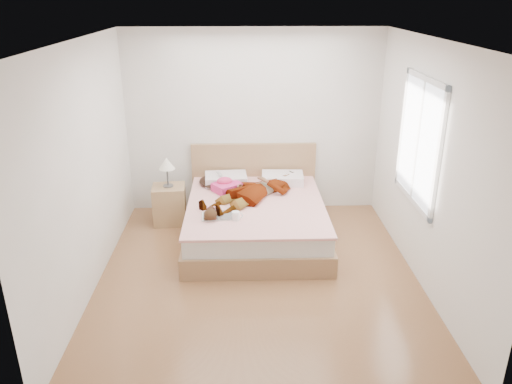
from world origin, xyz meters
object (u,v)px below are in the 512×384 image
phone (219,174)px  plush_toy (211,214)px  coffee_mug (236,216)px  nightstand (169,202)px  woman (256,187)px  towel (227,186)px  bed (256,217)px  magazine (219,216)px

phone → plush_toy: bearing=-138.1°
phone → plush_toy: phone is taller
coffee_mug → nightstand: (-0.94, 1.04, -0.25)m
woman → towel: woman is taller
nightstand → bed: bearing=-20.8°
magazine → coffee_mug: bearing=-25.8°
coffee_mug → nightstand: nightstand is taller
bed → magazine: bearing=-133.2°
phone → nightstand: 0.80m
phone → coffee_mug: (0.24, -1.15, -0.12)m
nightstand → woman: bearing=-13.6°
coffee_mug → plush_toy: 0.30m
woman → phone: bearing=-173.4°
plush_toy → magazine: bearing=37.9°
phone → bed: bed is taller
coffee_mug → plush_toy: size_ratio=0.55×
nightstand → towel: bearing=-7.8°
woman → nightstand: size_ratio=1.75×
bed → nightstand: 1.27m
bed → plush_toy: 0.84m
towel → plush_toy: bearing=-100.6°
bed → plush_toy: bearing=-134.5°
woman → towel: 0.44m
coffee_mug → nightstand: 1.43m
woman → phone: woman is taller
magazine → coffee_mug: coffee_mug is taller
bed → nightstand: size_ratio=2.19×
phone → towel: (0.10, -0.22, -0.09)m
magazine → woman: bearing=53.9°
phone → bed: size_ratio=0.04×
phone → magazine: size_ratio=0.21×
bed → coffee_mug: 0.70m
phone → plush_toy: 1.13m
towel → coffee_mug: bearing=-81.8°
towel → nightstand: size_ratio=0.48×
magazine → nightstand: nightstand is taller
phone → nightstand: nightstand is taller
woman → coffee_mug: (-0.26, -0.75, -0.06)m
bed → nightstand: bed is taller
woman → nightstand: (-1.20, 0.29, -0.31)m
towel → coffee_mug: (0.13, -0.93, -0.02)m
phone → nightstand: (-0.70, -0.11, -0.36)m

